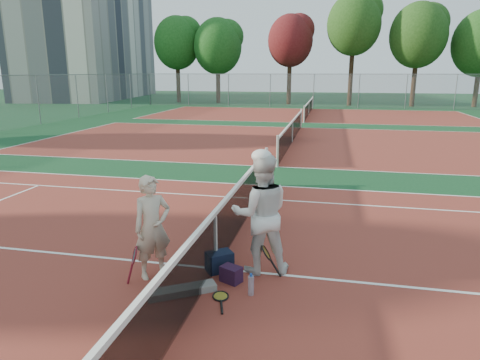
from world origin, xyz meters
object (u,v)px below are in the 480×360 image
player_a (152,227)px  sports_bag_navy (219,262)px  sports_bag_purple (231,274)px  net_main (216,240)px  racket_black_held (266,261)px  player_b (261,214)px  apartment_block (90,36)px  water_bottle (251,286)px  racket_spare (221,296)px  racket_red (135,265)px

player_a → sports_bag_navy: size_ratio=3.97×
sports_bag_navy → sports_bag_purple: sports_bag_navy is taller
net_main → racket_black_held: size_ratio=20.65×
player_b → player_a: bearing=2.5°
apartment_block → water_bottle: 53.66m
apartment_block → player_a: size_ratio=13.33×
apartment_block → sports_bag_purple: bearing=-57.4°
player_a → racket_spare: size_ratio=2.75×
apartment_block → racket_spare: 53.58m
player_b → racket_spare: (-0.42, -0.98, -0.96)m
racket_spare → sports_bag_navy: sports_bag_navy is taller
net_main → player_b: size_ratio=5.61×
racket_black_held → net_main: bearing=-14.1°
apartment_block → player_a: apartment_block is taller
apartment_block → player_b: 52.86m
racket_spare → sports_bag_navy: bearing=-1.5°
player_b → racket_spare: size_ratio=3.26×
net_main → racket_black_held: (0.85, -0.09, -0.24)m
sports_bag_purple → water_bottle: (0.38, -0.34, 0.02)m
racket_spare → sports_bag_purple: 0.51m
apartment_block → racket_spare: (28.31, -44.88, -7.49)m
player_b → racket_black_held: 0.75m
racket_red → sports_bag_purple: size_ratio=1.88×
apartment_block → racket_red: 52.69m
apartment_block → racket_black_held: apartment_block is taller
net_main → racket_spare: net_main is taller
net_main → racket_red: bearing=-146.4°
sports_bag_purple → water_bottle: 0.51m
sports_bag_navy → net_main: bearing=142.8°
apartment_block → sports_bag_purple: (28.35, -44.38, -7.37)m
net_main → racket_black_held: 0.89m
player_a → apartment_block: bearing=76.5°
sports_bag_purple → racket_black_held: bearing=30.2°
net_main → player_b: 0.87m
racket_red → sports_bag_navy: (1.16, 0.66, -0.13)m
racket_red → water_bottle: racket_red is taller
racket_red → water_bottle: 1.82m
apartment_block → net_main: bearing=-57.5°
apartment_block → sports_bag_navy: bearing=-57.5°
net_main → racket_black_held: net_main is taller
player_b → racket_spare: player_b is taller
apartment_block → sports_bag_navy: 52.76m
apartment_block → player_b: size_ratio=11.25×
net_main → player_a: player_a is taller
net_main → sports_bag_navy: size_ratio=26.42×
apartment_block → player_a: bearing=-58.6°
apartment_block → racket_spare: bearing=-57.8°
racket_red → player_b: bearing=-4.2°
net_main → sports_bag_navy: (0.08, -0.06, -0.35)m
sports_bag_navy → sports_bag_purple: (0.27, -0.33, -0.04)m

